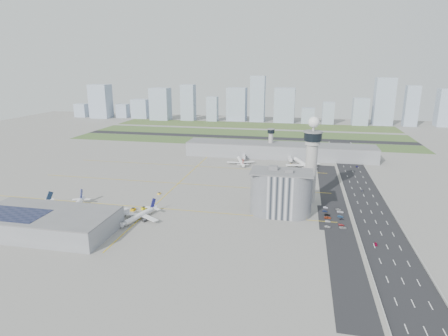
% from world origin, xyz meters
% --- Properties ---
extents(ground, '(1000.00, 1000.00, 0.00)m').
position_xyz_m(ground, '(0.00, 0.00, 0.00)').
color(ground, gray).
extents(grass_strip_0, '(480.00, 50.00, 0.08)m').
position_xyz_m(grass_strip_0, '(-20.00, 225.00, 0.04)').
color(grass_strip_0, '#405D2C').
rests_on(grass_strip_0, ground).
extents(grass_strip_1, '(480.00, 60.00, 0.08)m').
position_xyz_m(grass_strip_1, '(-20.00, 300.00, 0.04)').
color(grass_strip_1, '#405C2C').
rests_on(grass_strip_1, ground).
extents(grass_strip_2, '(480.00, 70.00, 0.08)m').
position_xyz_m(grass_strip_2, '(-20.00, 380.00, 0.04)').
color(grass_strip_2, '#465F2D').
rests_on(grass_strip_2, ground).
extents(runway, '(480.00, 22.00, 0.10)m').
position_xyz_m(runway, '(-20.00, 262.00, 0.06)').
color(runway, black).
rests_on(runway, ground).
extents(highway, '(28.00, 500.00, 0.10)m').
position_xyz_m(highway, '(115.00, 0.00, 0.05)').
color(highway, black).
rests_on(highway, ground).
extents(barrier_left, '(0.60, 500.00, 1.20)m').
position_xyz_m(barrier_left, '(101.00, 0.00, 0.60)').
color(barrier_left, '#9E9E99').
rests_on(barrier_left, ground).
extents(barrier_right, '(0.60, 500.00, 1.20)m').
position_xyz_m(barrier_right, '(129.00, 0.00, 0.60)').
color(barrier_right, '#9E9E99').
rests_on(barrier_right, ground).
extents(landside_road, '(18.00, 260.00, 0.08)m').
position_xyz_m(landside_road, '(90.00, -10.00, 0.04)').
color(landside_road, black).
rests_on(landside_road, ground).
extents(parking_lot, '(20.00, 44.00, 0.10)m').
position_xyz_m(parking_lot, '(88.00, -22.00, 0.05)').
color(parking_lot, black).
rests_on(parking_lot, ground).
extents(taxiway_line_h_0, '(260.00, 0.60, 0.01)m').
position_xyz_m(taxiway_line_h_0, '(-40.00, -30.00, 0.01)').
color(taxiway_line_h_0, yellow).
rests_on(taxiway_line_h_0, ground).
extents(taxiway_line_h_1, '(260.00, 0.60, 0.01)m').
position_xyz_m(taxiway_line_h_1, '(-40.00, 30.00, 0.01)').
color(taxiway_line_h_1, yellow).
rests_on(taxiway_line_h_1, ground).
extents(taxiway_line_h_2, '(260.00, 0.60, 0.01)m').
position_xyz_m(taxiway_line_h_2, '(-40.00, 90.00, 0.01)').
color(taxiway_line_h_2, yellow).
rests_on(taxiway_line_h_2, ground).
extents(taxiway_line_v, '(0.60, 260.00, 0.01)m').
position_xyz_m(taxiway_line_v, '(-40.00, 30.00, 0.01)').
color(taxiway_line_v, yellow).
rests_on(taxiway_line_v, ground).
extents(control_tower, '(14.00, 14.00, 64.50)m').
position_xyz_m(control_tower, '(72.00, 8.00, 35.04)').
color(control_tower, '#ADAAA5').
rests_on(control_tower, ground).
extents(secondary_tower, '(8.60, 8.60, 31.90)m').
position_xyz_m(secondary_tower, '(30.00, 150.00, 18.80)').
color(secondary_tower, '#ADAAA5').
rests_on(secondary_tower, ground).
extents(admin_building, '(42.00, 24.00, 33.50)m').
position_xyz_m(admin_building, '(51.99, -22.00, 15.30)').
color(admin_building, '#B2B2B7').
rests_on(admin_building, ground).
extents(terminal_pier, '(210.00, 32.00, 15.80)m').
position_xyz_m(terminal_pier, '(40.00, 148.00, 7.90)').
color(terminal_pier, gray).
rests_on(terminal_pier, ground).
extents(near_terminal, '(84.00, 42.00, 13.00)m').
position_xyz_m(near_terminal, '(-88.07, -82.02, 6.43)').
color(near_terminal, gray).
rests_on(near_terminal, ground).
extents(airplane_near_a, '(43.70, 46.41, 10.29)m').
position_xyz_m(airplane_near_a, '(-122.73, -54.48, 5.14)').
color(airplane_near_a, white).
rests_on(airplane_near_a, ground).
extents(airplane_near_b, '(41.98, 46.34, 11.06)m').
position_xyz_m(airplane_near_b, '(-90.71, -48.98, 5.53)').
color(airplane_near_b, white).
rests_on(airplane_near_b, ground).
extents(airplane_near_c, '(38.88, 42.67, 10.06)m').
position_xyz_m(airplane_near_c, '(-39.74, -52.82, 5.03)').
color(airplane_near_c, white).
rests_on(airplane_near_c, ground).
extents(airplane_far_a, '(38.69, 42.09, 9.74)m').
position_xyz_m(airplane_far_a, '(2.50, 108.90, 4.87)').
color(airplane_far_a, white).
rests_on(airplane_far_a, ground).
extents(airplane_far_b, '(50.21, 53.78, 12.08)m').
position_xyz_m(airplane_far_b, '(66.54, 110.06, 6.04)').
color(airplane_far_b, white).
rests_on(airplane_far_b, ground).
extents(jet_bridge_near_0, '(5.39, 14.31, 5.70)m').
position_xyz_m(jet_bridge_near_0, '(-113.00, -61.00, 2.85)').
color(jet_bridge_near_0, silver).
rests_on(jet_bridge_near_0, ground).
extents(jet_bridge_near_1, '(5.39, 14.31, 5.70)m').
position_xyz_m(jet_bridge_near_1, '(-83.00, -61.00, 2.85)').
color(jet_bridge_near_1, silver).
rests_on(jet_bridge_near_1, ground).
extents(jet_bridge_near_2, '(5.39, 14.31, 5.70)m').
position_xyz_m(jet_bridge_near_2, '(-53.00, -61.00, 2.85)').
color(jet_bridge_near_2, silver).
rests_on(jet_bridge_near_2, ground).
extents(jet_bridge_far_0, '(5.39, 14.31, 5.70)m').
position_xyz_m(jet_bridge_far_0, '(2.00, 132.00, 2.85)').
color(jet_bridge_far_0, silver).
rests_on(jet_bridge_far_0, ground).
extents(jet_bridge_far_1, '(5.39, 14.31, 5.70)m').
position_xyz_m(jet_bridge_far_1, '(52.00, 132.00, 2.85)').
color(jet_bridge_far_1, silver).
rests_on(jet_bridge_far_1, ground).
extents(tug_0, '(3.45, 3.60, 1.73)m').
position_xyz_m(tug_0, '(-87.90, -42.04, 0.86)').
color(tug_0, orange).
rests_on(tug_0, ground).
extents(tug_1, '(2.73, 3.77, 2.10)m').
position_xyz_m(tug_1, '(-51.02, -37.88, 1.05)').
color(tug_1, '#E7A404').
rests_on(tug_1, ground).
extents(tug_2, '(3.75, 4.29, 2.08)m').
position_xyz_m(tug_2, '(-44.57, -34.08, 1.04)').
color(tug_2, '#D2C00D').
rests_on(tug_2, ground).
extents(tug_3, '(2.29, 3.01, 1.59)m').
position_xyz_m(tug_3, '(-45.85, -0.72, 0.80)').
color(tug_3, yellow).
rests_on(tug_3, ground).
extents(tug_4, '(2.50, 3.54, 2.01)m').
position_xyz_m(tug_4, '(21.36, 95.69, 1.01)').
color(tug_4, gold).
rests_on(tug_4, ground).
extents(tug_5, '(2.84, 3.50, 1.77)m').
position_xyz_m(tug_5, '(55.15, 115.39, 0.89)').
color(tug_5, gold).
rests_on(tug_5, ground).
extents(car_lot_0, '(3.94, 1.77, 1.32)m').
position_xyz_m(car_lot_0, '(83.09, -39.46, 0.66)').
color(car_lot_0, silver).
rests_on(car_lot_0, ground).
extents(car_lot_1, '(3.53, 1.46, 1.13)m').
position_xyz_m(car_lot_1, '(83.86, -30.58, 0.57)').
color(car_lot_1, '#ACACAC').
rests_on(car_lot_1, ground).
extents(car_lot_2, '(4.81, 2.56, 1.29)m').
position_xyz_m(car_lot_2, '(84.16, -24.10, 0.64)').
color(car_lot_2, '#B7421F').
rests_on(car_lot_2, ground).
extents(car_lot_3, '(4.42, 2.17, 1.23)m').
position_xyz_m(car_lot_3, '(84.13, -18.79, 0.62)').
color(car_lot_3, black).
rests_on(car_lot_3, ground).
extents(car_lot_4, '(3.64, 1.62, 1.22)m').
position_xyz_m(car_lot_4, '(82.91, -12.17, 0.61)').
color(car_lot_4, navy).
rests_on(car_lot_4, ground).
extents(car_lot_5, '(3.36, 1.42, 1.08)m').
position_xyz_m(car_lot_5, '(83.70, -4.72, 0.54)').
color(car_lot_5, silver).
rests_on(car_lot_5, ground).
extents(car_lot_6, '(4.69, 2.48, 1.26)m').
position_xyz_m(car_lot_6, '(92.62, -38.96, 0.63)').
color(car_lot_6, '#ABABAB').
rests_on(car_lot_6, ground).
extents(car_lot_7, '(3.89, 1.90, 1.09)m').
position_xyz_m(car_lot_7, '(92.15, -34.53, 0.55)').
color(car_lot_7, maroon).
rests_on(car_lot_7, ground).
extents(car_lot_8, '(3.37, 1.81, 1.09)m').
position_xyz_m(car_lot_8, '(93.29, -24.28, 0.55)').
color(car_lot_8, '#21212B').
rests_on(car_lot_8, ground).
extents(car_lot_9, '(4.02, 1.65, 1.30)m').
position_xyz_m(car_lot_9, '(92.66, -20.41, 0.65)').
color(car_lot_9, navy).
rests_on(car_lot_9, ground).
extents(car_lot_10, '(4.83, 2.69, 1.28)m').
position_xyz_m(car_lot_10, '(93.36, -11.54, 0.64)').
color(car_lot_10, white).
rests_on(car_lot_10, ground).
extents(car_lot_11, '(4.28, 2.25, 1.18)m').
position_xyz_m(car_lot_11, '(92.50, -6.89, 0.59)').
color(car_lot_11, '#ABABAB').
rests_on(car_lot_11, ground).
extents(car_hw_0, '(1.79, 3.87, 1.28)m').
position_xyz_m(car_hw_0, '(108.99, -58.90, 0.64)').
color(car_hw_0, maroon).
rests_on(car_hw_0, ground).
extents(car_hw_1, '(1.79, 3.96, 1.26)m').
position_xyz_m(car_hw_1, '(115.17, 41.01, 0.63)').
color(car_hw_1, '#21222C').
rests_on(car_hw_1, ground).
extents(car_hw_2, '(1.89, 3.98, 1.10)m').
position_xyz_m(car_hw_2, '(121.14, 120.82, 0.55)').
color(car_hw_2, '#181258').
rests_on(car_hw_2, ground).
extents(car_hw_4, '(1.67, 3.68, 1.22)m').
position_xyz_m(car_hw_4, '(107.95, 181.69, 0.61)').
color(car_hw_4, gray).
rests_on(car_hw_4, ground).
extents(skyline_bldg_0, '(24.05, 19.24, 26.50)m').
position_xyz_m(skyline_bldg_0, '(-377.77, 421.70, 13.25)').
color(skyline_bldg_0, '#9EADC1').
rests_on(skyline_bldg_0, ground).
extents(skyline_bldg_1, '(37.63, 30.10, 65.60)m').
position_xyz_m(skyline_bldg_1, '(-331.22, 417.61, 32.80)').
color(skyline_bldg_1, '#9EADC1').
rests_on(skyline_bldg_1, ground).
extents(skyline_bldg_2, '(22.81, 18.25, 26.79)m').
position_xyz_m(skyline_bldg_2, '(-291.25, 430.16, 13.39)').
color(skyline_bldg_2, '#9EADC1').
rests_on(skyline_bldg_2, ground).
extents(skyline_bldg_3, '(32.30, 25.84, 36.93)m').
position_xyz_m(skyline_bldg_3, '(-252.58, 431.35, 18.47)').
color(skyline_bldg_3, '#9EADC1').
rests_on(skyline_bldg_3, ground).
extents(skyline_bldg_4, '(35.81, 28.65, 60.36)m').
position_xyz_m(skyline_bldg_4, '(-204.47, 415.19, 30.18)').
color(skyline_bldg_4, '#9EADC1').
rests_on(skyline_bldg_4, ground).
extents(skyline_bldg_5, '(25.49, 20.39, 66.89)m').
position_xyz_m(skyline_bldg_5, '(-150.11, 419.66, 33.44)').
color(skyline_bldg_5, '#9EADC1').
rests_on(skyline_bldg_5, ground).
extents(skyline_bldg_6, '(20.04, 16.03, 45.20)m').
position_xyz_m(skyline_bldg_6, '(-102.68, 417.90, 22.60)').
color(skyline_bldg_6, '#9EADC1').
rests_on(skyline_bldg_6, ground).
extents(skyline_bldg_7, '(35.76, 28.61, 61.22)m').
position_xyz_m(skyline_bldg_7, '(-59.44, 436.89, 30.61)').
color(skyline_bldg_7, '#9EADC1').
rests_on(skyline_bldg_7, ground).
extents(skyline_bldg_8, '(26.33, 21.06, 83.39)m').
position_xyz_m(skyline_bldg_8, '(-19.42, 431.56, 41.69)').
color(skyline_bldg_8, '#9EADC1').
rests_on(skyline_bldg_8, ground).
extents(skyline_bldg_9, '(36.96, 29.57, 62.11)m').
position_xyz_m(skyline_bldg_9, '(30.27, 432.32, 31.06)').
color(skyline_bldg_9, '#9EADC1').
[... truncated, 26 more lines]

